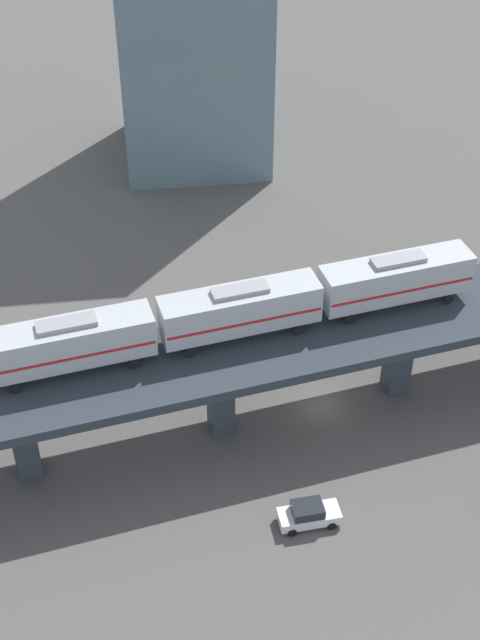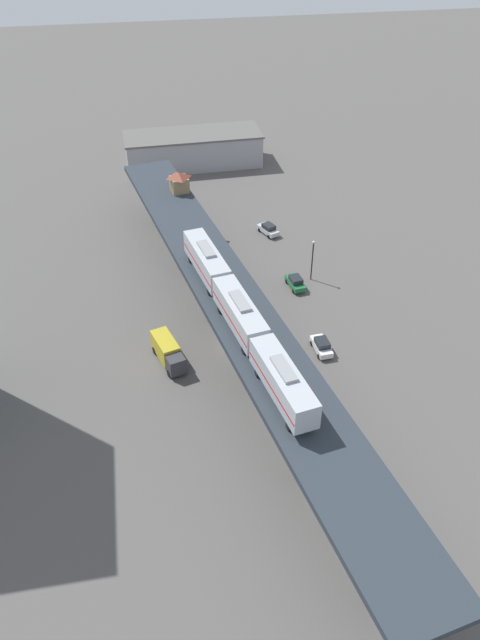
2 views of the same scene
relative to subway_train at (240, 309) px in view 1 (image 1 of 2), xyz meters
name	(u,v)px [view 1 (image 1 of 2)]	position (x,y,z in m)	size (l,w,h in m)	color
ground_plane	(321,405)	(0.20, 6.64, -10.48)	(400.00, 400.00, 0.00)	#514F4C
elevated_viaduct	(324,342)	(0.23, 6.46, -3.67)	(24.97, 92.00, 7.94)	#283039
subway_train	(240,309)	(0.00, 0.00, 0.00)	(9.51, 37.09, 4.45)	#ADB2BA
street_car_white	(309,514)	(11.78, 3.41, -9.54)	(2.21, 4.52, 1.89)	silver
delivery_truck	(283,321)	(-8.72, 4.88, -8.72)	(4.21, 7.54, 3.20)	#333338
office_tower	(190,0)	(-43.52, 0.16, 7.52)	(16.00, 16.00, 36.00)	slate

